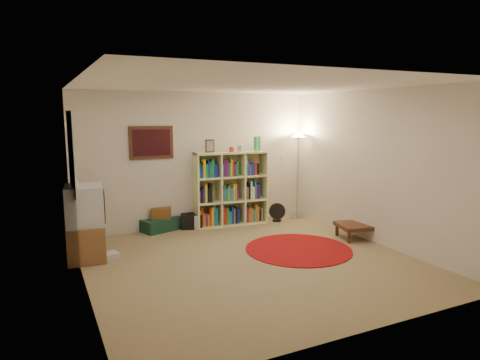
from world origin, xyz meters
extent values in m
cube|color=#897550|center=(0.00, 0.00, -0.01)|extent=(4.50, 4.50, 0.02)
cube|color=white|center=(0.00, 0.00, 2.51)|extent=(4.50, 4.50, 0.02)
cube|color=silver|center=(0.00, 2.26, 1.25)|extent=(4.50, 0.02, 2.50)
cube|color=silver|center=(0.00, -2.26, 1.25)|extent=(4.50, 0.02, 2.50)
cube|color=silver|center=(-2.26, 0.00, 1.25)|extent=(0.02, 4.50, 2.50)
cube|color=silver|center=(2.26, 0.00, 1.25)|extent=(0.02, 4.50, 2.50)
cube|color=#3D2015|center=(-0.85, 2.23, 1.60)|extent=(0.78, 0.04, 0.58)
cube|color=#430D15|center=(-0.85, 2.21, 1.60)|extent=(0.66, 0.01, 0.46)
cube|color=white|center=(-2.23, 1.30, 1.55)|extent=(0.03, 1.00, 1.20)
cube|color=beige|center=(1.85, 2.24, 1.20)|extent=(0.08, 0.01, 0.12)
cube|color=#F7FFAA|center=(0.59, 2.04, 0.01)|extent=(1.42, 0.50, 0.03)
cube|color=#F7FFAA|center=(0.59, 2.04, 1.38)|extent=(1.42, 0.50, 0.03)
cube|color=#F7FFAA|center=(-0.09, 2.08, 0.70)|extent=(0.06, 0.40, 1.40)
cube|color=#F7FFAA|center=(1.27, 1.99, 0.70)|extent=(0.06, 0.40, 1.40)
cube|color=#F7FFAA|center=(0.60, 2.22, 0.70)|extent=(1.39, 0.12, 1.40)
cube|color=#F7FFAA|center=(0.36, 2.05, 0.70)|extent=(0.06, 0.38, 1.34)
cube|color=#F7FFAA|center=(0.82, 2.02, 0.70)|extent=(0.06, 0.38, 1.34)
cube|color=#F7FFAA|center=(0.59, 2.04, 0.47)|extent=(1.36, 0.47, 0.03)
cube|color=#F7FFAA|center=(0.59, 2.04, 0.93)|extent=(1.36, 0.47, 0.03)
cube|color=yellow|center=(-0.06, 2.04, 0.19)|extent=(0.05, 0.16, 0.30)
cube|color=red|center=(-0.01, 2.04, 0.21)|extent=(0.05, 0.16, 0.36)
cube|color=orange|center=(0.03, 2.04, 0.16)|extent=(0.05, 0.16, 0.24)
cube|color=#571A6A|center=(0.07, 2.03, 0.16)|extent=(0.05, 0.16, 0.24)
cube|color=orange|center=(0.11, 2.03, 0.15)|extent=(0.04, 0.16, 0.22)
cube|color=red|center=(0.15, 2.03, 0.18)|extent=(0.04, 0.16, 0.30)
cube|color=yellow|center=(0.19, 2.02, 0.21)|extent=(0.05, 0.16, 0.35)
cube|color=teal|center=(0.23, 2.02, 0.21)|extent=(0.05, 0.16, 0.36)
cube|color=teal|center=(0.28, 2.02, 0.20)|extent=(0.05, 0.16, 0.33)
cube|color=#571A6A|center=(-0.06, 2.04, 0.60)|extent=(0.06, 0.16, 0.22)
cube|color=black|center=(-0.01, 2.04, 0.61)|extent=(0.05, 0.16, 0.25)
cube|color=#1A279F|center=(0.03, 2.04, 0.63)|extent=(0.05, 0.16, 0.29)
cube|color=yellow|center=(0.07, 2.03, 0.65)|extent=(0.05, 0.16, 0.33)
cube|color=black|center=(0.12, 2.03, 0.61)|extent=(0.06, 0.16, 0.26)
cube|color=black|center=(0.17, 2.03, 0.66)|extent=(0.06, 0.16, 0.35)
cube|color=#1A843F|center=(-0.06, 2.04, 1.07)|extent=(0.06, 0.16, 0.28)
cube|color=#1A279F|center=(0.00, 2.04, 1.05)|extent=(0.06, 0.16, 0.23)
cube|color=yellow|center=(0.04, 2.03, 1.11)|extent=(0.05, 0.16, 0.35)
cube|color=#1A843F|center=(0.09, 2.03, 1.07)|extent=(0.06, 0.16, 0.26)
cube|color=#1A279F|center=(0.13, 2.03, 1.09)|extent=(0.04, 0.16, 0.32)
cube|color=#1A843F|center=(0.16, 2.03, 1.08)|extent=(0.04, 0.16, 0.29)
cube|color=#1A843F|center=(0.20, 2.02, 1.10)|extent=(0.06, 0.16, 0.34)
cube|color=#1A279F|center=(0.24, 2.02, 1.07)|extent=(0.04, 0.16, 0.28)
cube|color=#1A279F|center=(0.28, 2.02, 1.05)|extent=(0.05, 0.16, 0.23)
cube|color=red|center=(0.41, 2.01, 0.21)|extent=(0.05, 0.16, 0.34)
cube|color=red|center=(0.45, 2.01, 0.19)|extent=(0.05, 0.16, 0.31)
cube|color=#1A843F|center=(0.50, 2.00, 0.19)|extent=(0.06, 0.16, 0.32)
cube|color=teal|center=(0.54, 2.00, 0.16)|extent=(0.05, 0.16, 0.24)
cube|color=#1A279F|center=(0.59, 2.00, 0.20)|extent=(0.06, 0.16, 0.32)
cube|color=#917D4F|center=(0.63, 1.99, 0.18)|extent=(0.04, 0.16, 0.29)
cube|color=black|center=(0.66, 1.99, 0.19)|extent=(0.05, 0.16, 0.32)
cube|color=#1A279F|center=(0.70, 1.99, 0.17)|extent=(0.05, 0.16, 0.27)
cube|color=#571A6A|center=(0.40, 2.01, 0.60)|extent=(0.04, 0.16, 0.24)
cube|color=teal|center=(0.43, 2.01, 0.63)|extent=(0.04, 0.16, 0.29)
cube|color=#1A843F|center=(0.47, 2.00, 0.60)|extent=(0.05, 0.16, 0.22)
cube|color=#917D4F|center=(0.51, 2.00, 0.62)|extent=(0.04, 0.16, 0.26)
cube|color=teal|center=(0.54, 2.00, 0.63)|extent=(0.04, 0.16, 0.29)
cube|color=teal|center=(0.58, 2.00, 0.60)|extent=(0.06, 0.16, 0.24)
cube|color=yellow|center=(0.62, 1.99, 0.64)|extent=(0.04, 0.16, 0.31)
cube|color=orange|center=(0.66, 1.99, 0.64)|extent=(0.04, 0.16, 0.31)
cube|color=#571A6A|center=(0.69, 1.99, 0.61)|extent=(0.04, 0.16, 0.25)
cube|color=teal|center=(0.40, 2.01, 1.06)|extent=(0.04, 0.16, 0.24)
cube|color=#571A6A|center=(0.44, 2.01, 1.10)|extent=(0.05, 0.16, 0.33)
cube|color=#571A6A|center=(0.48, 2.00, 1.09)|extent=(0.06, 0.16, 0.31)
cube|color=#1A843F|center=(0.53, 2.00, 1.07)|extent=(0.05, 0.16, 0.26)
cube|color=yellow|center=(0.57, 2.00, 1.10)|extent=(0.04, 0.16, 0.34)
cube|color=red|center=(0.60, 1.99, 1.09)|extent=(0.04, 0.16, 0.30)
cube|color=#571A6A|center=(0.64, 1.99, 1.06)|extent=(0.05, 0.16, 0.24)
cube|color=#1A843F|center=(0.68, 1.99, 1.06)|extent=(0.06, 0.16, 0.26)
cube|color=#571A6A|center=(0.87, 1.98, 0.20)|extent=(0.05, 0.16, 0.34)
cube|color=red|center=(0.91, 1.97, 0.17)|extent=(0.05, 0.16, 0.26)
cube|color=#917D4F|center=(0.94, 1.97, 0.19)|extent=(0.04, 0.16, 0.30)
cube|color=orange|center=(0.98, 1.97, 0.17)|extent=(0.06, 0.16, 0.27)
cube|color=teal|center=(1.03, 1.96, 0.15)|extent=(0.06, 0.16, 0.24)
cube|color=orange|center=(1.07, 1.96, 0.20)|extent=(0.05, 0.16, 0.33)
cube|color=#917D4F|center=(1.11, 1.96, 0.17)|extent=(0.05, 0.16, 0.28)
cube|color=black|center=(1.16, 1.96, 0.15)|extent=(0.05, 0.16, 0.22)
cube|color=#917D4F|center=(1.19, 1.95, 0.16)|extent=(0.04, 0.16, 0.26)
cube|color=#571A6A|center=(0.86, 1.98, 0.60)|extent=(0.04, 0.16, 0.23)
cube|color=#917D4F|center=(0.90, 1.97, 0.60)|extent=(0.04, 0.16, 0.23)
cube|color=black|center=(0.93, 1.97, 0.64)|extent=(0.05, 0.16, 0.32)
cube|color=white|center=(0.97, 1.97, 0.66)|extent=(0.05, 0.16, 0.34)
cube|color=white|center=(1.01, 1.97, 0.60)|extent=(0.05, 0.16, 0.23)
cube|color=teal|center=(1.05, 1.96, 0.66)|extent=(0.04, 0.16, 0.36)
cube|color=#571A6A|center=(1.09, 1.96, 0.61)|extent=(0.05, 0.16, 0.26)
cube|color=#1A279F|center=(1.13, 1.96, 0.63)|extent=(0.04, 0.16, 0.30)
cube|color=teal|center=(0.87, 1.98, 1.11)|extent=(0.06, 0.16, 0.35)
cube|color=#571A6A|center=(0.92, 1.97, 1.09)|extent=(0.04, 0.16, 0.32)
cube|color=teal|center=(0.95, 1.97, 1.05)|extent=(0.04, 0.16, 0.22)
cube|color=#1A279F|center=(0.98, 1.97, 1.06)|extent=(0.04, 0.16, 0.24)
cube|color=#1A279F|center=(1.01, 1.97, 1.05)|extent=(0.04, 0.16, 0.23)
cube|color=red|center=(1.05, 1.96, 1.05)|extent=(0.06, 0.16, 0.24)
cube|color=black|center=(1.10, 1.96, 1.05)|extent=(0.05, 0.16, 0.23)
cube|color=#3D2015|center=(0.19, 2.08, 1.52)|extent=(0.17, 0.03, 0.24)
cube|color=#9F9484|center=(0.19, 2.07, 1.52)|extent=(0.13, 0.02, 0.19)
cylinder|color=#AC240F|center=(0.61, 2.03, 1.44)|extent=(0.09, 0.09, 0.09)
cylinder|color=silver|center=(0.77, 2.02, 1.45)|extent=(0.07, 0.07, 0.11)
cylinder|color=#44B368|center=(1.09, 1.96, 1.53)|extent=(0.09, 0.09, 0.28)
cylinder|color=#44B368|center=(1.19, 2.02, 1.53)|extent=(0.09, 0.09, 0.28)
cylinder|color=silver|center=(2.03, 1.93, 0.01)|extent=(0.28, 0.28, 0.03)
cylinder|color=silver|center=(2.03, 1.93, 0.82)|extent=(0.02, 0.02, 1.59)
cone|color=silver|center=(2.03, 1.93, 1.65)|extent=(0.33, 0.33, 0.13)
cylinder|color=#FFD88C|center=(2.03, 1.93, 1.65)|extent=(0.27, 0.27, 0.02)
cylinder|color=black|center=(1.51, 1.86, 0.01)|extent=(0.21, 0.21, 0.03)
cylinder|color=black|center=(1.51, 1.86, 0.09)|extent=(0.04, 0.04, 0.13)
cylinder|color=black|center=(1.50, 1.84, 0.21)|extent=(0.33, 0.15, 0.32)
cube|color=brown|center=(-2.12, 1.18, 0.26)|extent=(0.59, 0.79, 0.52)
cube|color=silver|center=(-2.12, 1.18, 0.80)|extent=(0.58, 0.67, 0.57)
cube|color=black|center=(-1.85, 1.16, 0.80)|extent=(0.07, 0.54, 0.48)
cube|color=black|center=(-1.85, 1.16, 0.80)|extent=(0.06, 0.48, 0.41)
cube|color=silver|center=(-1.83, 1.01, 0.04)|extent=(0.31, 0.28, 0.09)
cube|color=#123326|center=(-0.74, 2.22, 0.11)|extent=(0.80, 0.65, 0.22)
cube|color=brown|center=(-0.72, 2.21, 0.32)|extent=(0.41, 0.35, 0.20)
cube|color=black|center=(-0.17, 2.12, 0.13)|extent=(0.46, 0.42, 0.27)
cylinder|color=silver|center=(-0.12, 1.99, 0.13)|extent=(0.15, 0.15, 0.27)
cylinder|color=maroon|center=(0.91, 0.18, 0.01)|extent=(1.66, 1.66, 0.01)
cube|color=#3D2015|center=(2.11, 0.27, 0.22)|extent=(0.66, 0.66, 0.07)
cube|color=#3D2015|center=(1.85, 0.10, 0.10)|extent=(0.05, 0.05, 0.20)
cube|color=#3D2015|center=(2.28, 0.01, 0.10)|extent=(0.05, 0.05, 0.20)
cube|color=#3D2015|center=(1.94, 0.53, 0.10)|extent=(0.05, 0.05, 0.20)
cube|color=#3D2015|center=(2.38, 0.44, 0.10)|extent=(0.05, 0.05, 0.20)
camera|label=1|loc=(-2.70, -5.24, 2.12)|focal=32.00mm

